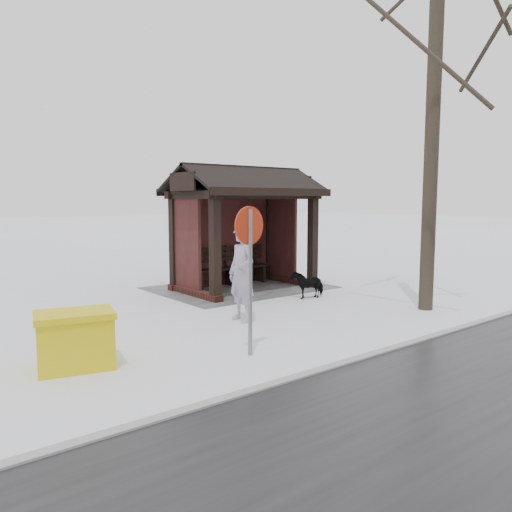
{
  "coord_description": "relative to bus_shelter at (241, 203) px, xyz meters",
  "views": [
    {
      "loc": [
        7.55,
        9.94,
        2.24
      ],
      "look_at": [
        0.28,
        0.8,
        0.93
      ],
      "focal_mm": 35.0,
      "sensor_mm": 36.0,
      "label": 1
    }
  ],
  "objects": [
    {
      "name": "ground",
      "position": [
        0.0,
        0.16,
        -2.17
      ],
      "size": [
        120.0,
        120.0,
        0.0
      ],
      "primitive_type": "plane",
      "color": "white",
      "rests_on": "ground"
    },
    {
      "name": "kerb",
      "position": [
        0.0,
        5.66,
        -2.16
      ],
      "size": [
        120.0,
        0.15,
        0.06
      ],
      "primitive_type": "cube",
      "color": "gray",
      "rests_on": "ground"
    },
    {
      "name": "trampled_patch",
      "position": [
        0.0,
        -0.04,
        -2.16
      ],
      "size": [
        4.2,
        3.2,
        0.02
      ],
      "primitive_type": "cube",
      "color": "gray",
      "rests_on": "ground"
    },
    {
      "name": "bus_shelter",
      "position": [
        0.0,
        0.0,
        0.0
      ],
      "size": [
        3.6,
        2.4,
        3.09
      ],
      "color": "#3A1B15",
      "rests_on": "ground"
    },
    {
      "name": "pedestrian",
      "position": [
        2.08,
        2.81,
        -1.27
      ],
      "size": [
        0.44,
        0.66,
        1.78
      ],
      "primitive_type": "imported",
      "rotation": [
        0.0,
        0.0,
        1.55
      ],
      "color": "#9D8FA7",
      "rests_on": "ground"
    },
    {
      "name": "dog",
      "position": [
        -0.45,
        1.96,
        -1.85
      ],
      "size": [
        0.79,
        0.46,
        0.63
      ],
      "primitive_type": "imported",
      "rotation": [
        0.0,
        0.0,
        1.39
      ],
      "color": "black",
      "rests_on": "ground"
    },
    {
      "name": "grit_bin",
      "position": [
        5.4,
        3.52,
        -1.77
      ],
      "size": [
        1.14,
        0.91,
        0.77
      ],
      "rotation": [
        0.0,
        0.0,
        -0.24
      ],
      "color": "gold",
      "rests_on": "ground"
    },
    {
      "name": "road_sign",
      "position": [
        3.22,
        4.51,
        -0.59
      ],
      "size": [
        0.55,
        0.11,
        2.16
      ],
      "rotation": [
        0.0,
        0.0,
        0.13
      ],
      "color": "slate",
      "rests_on": "ground"
    }
  ]
}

